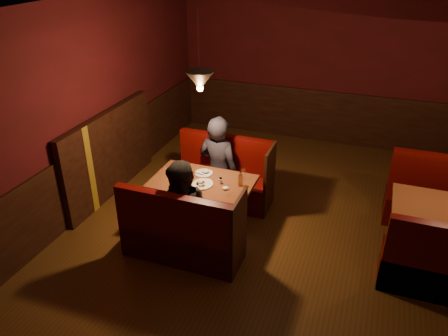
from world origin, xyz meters
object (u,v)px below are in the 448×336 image
(main_bench_near, at_px, (181,238))
(second_bench_near, at_px, (448,272))
(main_bench_far, at_px, (224,181))
(second_bench_far, at_px, (439,204))
(diner_b, at_px, (184,198))
(main_table, at_px, (204,191))
(second_table, at_px, (444,220))
(diner_a, at_px, (218,150))

(main_bench_near, relative_size, second_bench_near, 1.07)
(main_bench_far, xyz_separation_m, main_bench_near, (0.00, -1.50, 0.00))
(second_bench_far, distance_m, diner_b, 3.50)
(main_table, xyz_separation_m, second_bench_near, (2.98, -0.31, -0.24))
(second_table, bearing_deg, diner_b, -160.26)
(second_bench_near, bearing_deg, main_table, 174.15)
(main_table, bearing_deg, main_bench_near, -88.88)
(main_bench_near, bearing_deg, second_table, 21.98)
(main_bench_far, relative_size, main_bench_near, 1.00)
(main_bench_far, height_order, diner_a, diner_a)
(main_bench_near, bearing_deg, diner_b, 91.74)
(second_bench_far, bearing_deg, second_bench_near, -90.00)
(second_bench_near, relative_size, diner_a, 0.80)
(diner_a, bearing_deg, second_bench_near, 171.38)
(main_bench_near, distance_m, diner_a, 1.51)
(main_bench_far, bearing_deg, diner_a, -122.43)
(main_bench_near, bearing_deg, main_bench_far, 90.00)
(second_bench_far, bearing_deg, main_bench_far, -171.96)
(second_bench_near, bearing_deg, diner_b, -173.90)
(second_table, relative_size, second_bench_near, 0.90)
(main_bench_far, xyz_separation_m, second_table, (2.94, -0.32, 0.20))
(main_table, distance_m, main_bench_far, 0.79)
(diner_a, bearing_deg, main_table, 102.81)
(main_table, height_order, diner_b, diner_b)
(second_bench_far, distance_m, second_bench_near, 1.48)
(main_bench_near, distance_m, second_bench_far, 3.53)
(main_bench_far, distance_m, main_bench_near, 1.50)
(main_table, distance_m, second_table, 2.98)
(main_bench_near, height_order, diner_a, diner_a)
(main_table, xyz_separation_m, main_bench_near, (0.01, -0.75, -0.23))
(main_bench_far, height_order, diner_b, diner_b)
(main_table, distance_m, second_bench_far, 3.21)
(second_bench_far, bearing_deg, diner_a, -170.43)
(second_table, distance_m, second_bench_near, 0.77)
(main_bench_near, xyz_separation_m, second_table, (2.94, 1.19, 0.20))
(second_table, height_order, diner_b, diner_b)
(second_bench_near, bearing_deg, diner_a, 162.27)
(main_table, distance_m, main_bench_near, 0.79)
(main_table, distance_m, diner_a, 0.73)
(main_bench_far, relative_size, second_bench_far, 1.07)
(main_bench_near, bearing_deg, second_bench_near, 8.58)
(main_table, relative_size, second_bench_far, 0.97)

